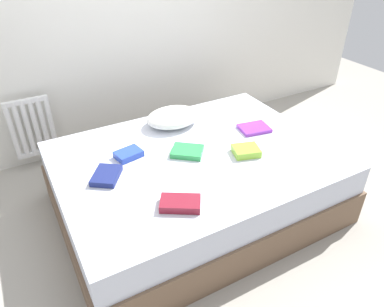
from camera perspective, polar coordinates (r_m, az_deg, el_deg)
ground_plane at (r=2.92m, az=0.48°, el=-8.41°), size 8.00×8.00×0.00m
bed at (r=2.76m, az=0.50°, el=-4.56°), size 2.00×1.50×0.50m
radiator at (r=3.46m, az=-23.99°, el=3.75°), size 0.37×0.04×0.54m
pillow at (r=2.99m, az=-3.02°, el=5.77°), size 0.45×0.34×0.13m
textbook_green at (r=2.61m, az=-0.74°, el=0.34°), size 0.28×0.28×0.04m
textbook_lime at (r=2.64m, az=8.55°, el=0.42°), size 0.22×0.20×0.05m
textbook_blue at (r=2.61m, az=-10.02°, el=-0.09°), size 0.21×0.16×0.05m
textbook_maroon at (r=2.15m, az=-1.87°, el=-7.91°), size 0.28×0.24×0.05m
textbook_purple at (r=2.97m, az=9.83°, el=3.96°), size 0.26×0.22×0.03m
textbook_navy at (r=2.43m, az=-13.40°, el=-3.41°), size 0.26×0.27×0.04m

